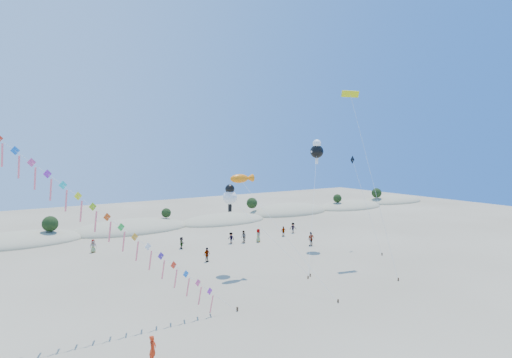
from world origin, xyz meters
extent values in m
plane|color=#83765B|center=(0.00, 0.00, 0.00)|extent=(160.00, 160.00, 0.00)
ellipsoid|color=gray|center=(-16.00, 44.60, 0.00)|extent=(17.60, 9.68, 3.00)
ellipsoid|color=#1A3212|center=(-16.00, 44.60, 0.83)|extent=(14.08, 6.34, 0.70)
ellipsoid|color=gray|center=(0.00, 45.30, 0.00)|extent=(19.00, 10.45, 3.40)
ellipsoid|color=#1A3212|center=(0.00, 45.30, 0.94)|extent=(15.20, 6.84, 0.76)
ellipsoid|color=gray|center=(16.00, 43.90, 0.00)|extent=(16.40, 9.02, 2.80)
ellipsoid|color=#1A3212|center=(16.00, 43.90, 0.77)|extent=(13.12, 5.90, 0.66)
ellipsoid|color=gray|center=(32.00, 45.70, 0.00)|extent=(18.00, 9.90, 3.80)
ellipsoid|color=#1A3212|center=(32.00, 45.70, 1.04)|extent=(14.40, 6.48, 0.72)
ellipsoid|color=gray|center=(48.00, 44.50, 0.00)|extent=(16.80, 9.24, 3.00)
ellipsoid|color=#1A3212|center=(48.00, 44.50, 0.83)|extent=(13.44, 6.05, 0.67)
ellipsoid|color=gray|center=(64.00, 45.90, 0.00)|extent=(17.60, 9.68, 3.20)
ellipsoid|color=#1A3212|center=(64.00, 45.90, 0.88)|extent=(14.08, 6.34, 0.70)
sphere|color=black|center=(-12.00, 43.40, 2.48)|extent=(2.20, 2.20, 2.20)
sphere|color=black|center=(6.00, 45.40, 2.24)|extent=(1.60, 1.60, 1.60)
sphere|color=black|center=(24.00, 46.80, 2.44)|extent=(2.10, 2.10, 2.10)
sphere|color=black|center=(44.00, 44.10, 2.32)|extent=(1.80, 1.80, 1.80)
sphere|color=black|center=(58.00, 45.60, 2.52)|extent=(2.30, 2.30, 2.30)
cube|color=#3F2D1E|center=(-3.07, 6.69, 0.17)|extent=(0.12, 0.12, 0.35)
cylinder|color=silver|center=(-15.18, 9.33, 10.50)|extent=(24.24, 5.31, 21.02)
cube|color=purple|center=(-5.30, 7.18, 1.94)|extent=(1.17, 0.46, 1.23)
cube|color=#FC6A82|center=(-5.12, 7.23, 0.84)|extent=(0.19, 0.45, 1.55)
cube|color=#FA4F92|center=(-6.22, 7.38, 2.73)|extent=(1.17, 0.46, 1.23)
cube|color=#FC6A82|center=(-6.04, 7.43, 1.63)|extent=(0.19, 0.45, 1.55)
cube|color=blue|center=(-7.14, 7.58, 3.53)|extent=(1.17, 0.46, 1.23)
cube|color=#FC6A82|center=(-6.96, 7.63, 2.43)|extent=(0.19, 0.45, 1.55)
cube|color=red|center=(-8.05, 7.78, 4.32)|extent=(1.17, 0.46, 1.23)
cube|color=#FC6A82|center=(-7.87, 7.83, 3.22)|extent=(0.19, 0.45, 1.55)
cube|color=#4828A1|center=(-8.97, 7.98, 5.12)|extent=(1.17, 0.46, 1.23)
cube|color=#FC6A82|center=(-8.79, 8.03, 4.02)|extent=(0.19, 0.45, 1.55)
cube|color=white|center=(-9.88, 8.18, 5.91)|extent=(1.17, 0.46, 1.23)
cube|color=#FC6A82|center=(-9.70, 8.23, 4.81)|extent=(0.19, 0.45, 1.55)
cube|color=orange|center=(-10.80, 8.38, 6.70)|extent=(1.17, 0.46, 1.23)
cube|color=#FC6A82|center=(-10.62, 8.43, 5.60)|extent=(0.19, 0.45, 1.55)
cube|color=green|center=(-11.72, 8.58, 7.50)|extent=(1.17, 0.46, 1.23)
cube|color=#FC6A82|center=(-11.54, 8.63, 6.40)|extent=(0.19, 0.45, 1.55)
cube|color=#E64B13|center=(-12.63, 8.78, 8.29)|extent=(1.17, 0.46, 1.23)
cube|color=#FC6A82|center=(-12.45, 8.83, 7.19)|extent=(0.19, 0.45, 1.55)
cube|color=#91C517|center=(-13.55, 8.98, 9.09)|extent=(1.17, 0.46, 1.23)
cube|color=#FC6A82|center=(-13.37, 9.03, 7.99)|extent=(0.19, 0.45, 1.55)
cube|color=#F9FF1A|center=(-14.46, 9.18, 9.88)|extent=(1.17, 0.46, 1.23)
cube|color=#FC6A82|center=(-14.28, 9.23, 8.78)|extent=(0.19, 0.45, 1.55)
cube|color=#1BCEC8|center=(-15.38, 9.38, 10.68)|extent=(1.17, 0.46, 1.23)
cube|color=#FC6A82|center=(-15.20, 9.43, 9.58)|extent=(0.19, 0.45, 1.55)
cube|color=purple|center=(-16.30, 9.58, 11.47)|extent=(1.17, 0.46, 1.23)
cube|color=#FC6A82|center=(-16.12, 9.63, 10.37)|extent=(0.19, 0.45, 1.55)
cube|color=#FA4F92|center=(-17.21, 9.78, 12.26)|extent=(1.17, 0.46, 1.23)
cube|color=#FC6A82|center=(-17.03, 9.83, 11.16)|extent=(0.19, 0.45, 1.55)
cube|color=blue|center=(-18.13, 9.98, 13.06)|extent=(1.17, 0.46, 1.23)
cube|color=#FC6A82|center=(-17.95, 10.03, 11.96)|extent=(0.19, 0.45, 1.55)
cube|color=#FC6A82|center=(-18.86, 10.23, 12.75)|extent=(0.19, 0.45, 1.55)
cube|color=#3F2D1E|center=(5.13, 3.61, 0.15)|extent=(0.10, 0.10, 0.30)
cylinder|color=silver|center=(3.88, 9.71, 5.00)|extent=(2.52, 12.22, 10.02)
ellipsoid|color=orange|center=(2.63, 15.81, 10.00)|extent=(2.13, 0.94, 0.94)
cone|color=orange|center=(3.82, 15.81, 10.00)|extent=(0.85, 0.85, 0.85)
cube|color=#3F2D1E|center=(7.95, 10.58, 0.15)|extent=(0.10, 0.10, 0.30)
cylinder|color=silver|center=(5.08, 13.84, 3.96)|extent=(5.77, 6.55, 7.94)
sphere|color=white|center=(2.21, 17.11, 7.93)|extent=(1.50, 1.50, 1.50)
sphere|color=black|center=(2.21, 17.11, 8.83)|extent=(1.00, 1.00, 1.00)
cube|color=black|center=(2.21, 17.11, 6.78)|extent=(0.35, 0.18, 0.80)
cube|color=#3F2D1E|center=(7.26, 10.11, 0.15)|extent=(0.10, 0.10, 0.30)
cylinder|color=silver|center=(12.40, 15.40, 6.34)|extent=(10.30, 10.61, 12.70)
sphere|color=black|center=(17.54, 20.70, 12.68)|extent=(1.75, 1.75, 1.75)
sphere|color=white|center=(17.54, 20.70, 13.73)|extent=(1.14, 1.14, 1.14)
cube|color=white|center=(17.54, 20.70, 11.41)|extent=(0.35, 0.18, 0.80)
cube|color=white|center=(16.84, 20.70, 12.68)|extent=(0.60, 0.15, 0.25)
cube|color=white|center=(18.24, 20.70, 12.68)|extent=(0.60, 0.15, 0.25)
cube|color=#3F2D1E|center=(14.40, 4.71, 0.15)|extent=(0.10, 0.10, 0.30)
cylinder|color=silver|center=(15.62, 9.42, 9.76)|extent=(2.48, 9.43, 19.53)
cube|color=yellow|center=(16.85, 14.12, 19.52)|extent=(2.28, 0.93, 0.80)
cube|color=black|center=(16.85, 14.14, 19.52)|extent=(2.20, 0.56, 0.19)
cube|color=#3F2D1E|center=(20.98, 12.38, 0.15)|extent=(0.10, 0.10, 0.30)
cylinder|color=silver|center=(21.41, 15.39, 5.79)|extent=(0.88, 6.06, 11.60)
cube|color=black|center=(21.83, 18.41, 11.59)|extent=(1.05, 0.31, 1.07)
imported|color=red|center=(-11.64, 2.49, 0.84)|extent=(0.71, 0.72, 1.68)
imported|color=slate|center=(1.62, 21.52, 0.83)|extent=(1.06, 0.73, 1.67)
imported|color=slate|center=(8.64, 28.15, 0.77)|extent=(0.95, 1.14, 1.54)
imported|color=slate|center=(12.35, 26.91, 0.92)|extent=(0.91, 1.06, 1.84)
imported|color=slate|center=(17.55, 27.99, 0.75)|extent=(0.90, 0.40, 1.51)
imported|color=slate|center=(10.28, 27.50, 0.86)|extent=(0.67, 0.85, 1.71)
imported|color=slate|center=(-8.43, 33.31, 0.83)|extent=(0.81, 0.53, 1.66)
imported|color=slate|center=(16.99, 21.05, 0.94)|extent=(1.12, 0.50, 1.89)
imported|color=slate|center=(20.35, 29.27, 0.79)|extent=(1.17, 0.98, 1.58)
imported|color=slate|center=(1.74, 29.13, 0.76)|extent=(0.71, 1.47, 1.52)
camera|label=1|loc=(-20.25, -22.39, 13.30)|focal=30.00mm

